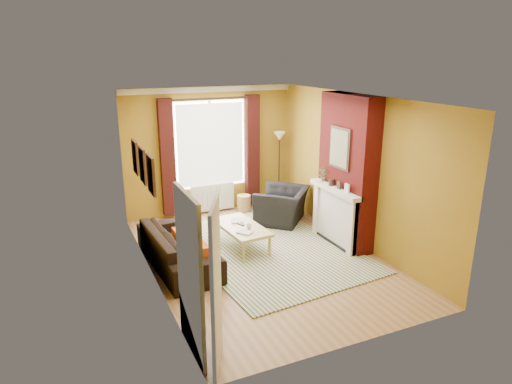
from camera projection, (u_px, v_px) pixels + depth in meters
ground at (262, 258)px, 8.10m from camera, size 5.50×5.50×0.00m
room_walls at (288, 175)px, 8.18m from camera, size 3.82×5.54×2.83m
striped_rug at (268, 249)px, 8.44m from camera, size 3.07×4.02×0.02m
sofa at (178, 247)px, 7.74m from camera, size 0.99×2.25×0.64m
armchair at (282, 206)px, 9.71m from camera, size 1.48×1.49×0.73m
coffee_table at (241, 228)px, 8.40m from camera, size 0.77×1.37×0.44m
wicker_stool at (244, 203)px, 10.40m from camera, size 0.34×0.34×0.38m
floor_lamp at (279, 148)px, 10.39m from camera, size 0.33×0.33×1.77m
book_a at (242, 234)px, 7.97m from camera, size 0.31×0.33×0.02m
book_b at (231, 220)px, 8.61m from camera, size 0.30×0.35×0.02m
mug at (249, 227)px, 8.21m from camera, size 0.13×0.13×0.09m
tv_remote at (241, 224)px, 8.42m from camera, size 0.10×0.17×0.02m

